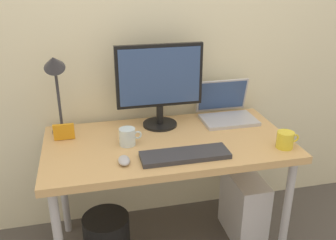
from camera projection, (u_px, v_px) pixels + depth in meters
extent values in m
cube|color=beige|center=(152.00, 18.00, 2.14)|extent=(4.40, 0.04, 2.60)
cube|color=tan|center=(168.00, 144.00, 2.01)|extent=(1.31, 0.68, 0.04)
cylinder|color=#B2B2B7|center=(286.00, 214.00, 2.03)|extent=(0.04, 0.04, 0.67)
cylinder|color=#B2B2B7|center=(63.00, 186.00, 2.28)|extent=(0.04, 0.04, 0.67)
cylinder|color=#B2B2B7|center=(244.00, 164.00, 2.53)|extent=(0.04, 0.04, 0.67)
cylinder|color=black|center=(160.00, 124.00, 2.19)|extent=(0.20, 0.20, 0.01)
cylinder|color=black|center=(160.00, 114.00, 2.17)|extent=(0.04, 0.04, 0.11)
cube|color=black|center=(160.00, 76.00, 2.08)|extent=(0.49, 0.03, 0.36)
cube|color=#334C7F|center=(161.00, 77.00, 2.06)|extent=(0.46, 0.01, 0.32)
cube|color=#B2B2B7|center=(229.00, 120.00, 2.24)|extent=(0.32, 0.22, 0.02)
cube|color=#B2B2B7|center=(222.00, 95.00, 2.32)|extent=(0.32, 0.05, 0.21)
cube|color=#334C7F|center=(223.00, 95.00, 2.31)|extent=(0.30, 0.04, 0.18)
cylinder|color=#333338|center=(63.00, 131.00, 2.10)|extent=(0.11, 0.11, 0.01)
cylinder|color=#333338|center=(59.00, 99.00, 2.03)|extent=(0.02, 0.02, 0.37)
cone|color=#333338|center=(54.00, 62.00, 1.91)|extent=(0.11, 0.14, 0.13)
cube|color=#333338|center=(185.00, 155.00, 1.83)|extent=(0.44, 0.14, 0.02)
ellipsoid|color=#B2B2B7|center=(124.00, 160.00, 1.77)|extent=(0.06, 0.09, 0.03)
cylinder|color=yellow|center=(285.00, 140.00, 1.91)|extent=(0.09, 0.09, 0.09)
torus|color=yellow|center=(295.00, 138.00, 1.92)|extent=(0.05, 0.01, 0.05)
cylinder|color=silver|center=(127.00, 137.00, 1.94)|extent=(0.08, 0.08, 0.09)
torus|color=silver|center=(138.00, 135.00, 1.95)|extent=(0.05, 0.01, 0.05)
cube|color=orange|center=(64.00, 132.00, 1.99)|extent=(0.11, 0.02, 0.09)
cube|color=silver|center=(243.00, 206.00, 2.29)|extent=(0.18, 0.36, 0.42)
cylinder|color=black|center=(107.00, 239.00, 2.11)|extent=(0.26, 0.26, 0.30)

